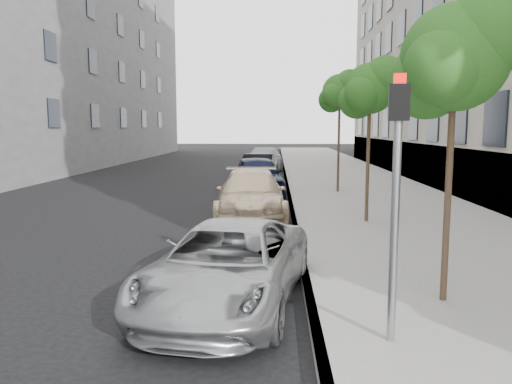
# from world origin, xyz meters

# --- Properties ---
(ground) EXTENTS (160.00, 160.00, 0.00)m
(ground) POSITION_xyz_m (0.00, 0.00, 0.00)
(ground) COLOR black
(ground) RESTS_ON ground
(sidewalk) EXTENTS (6.40, 72.00, 0.14)m
(sidewalk) POSITION_xyz_m (4.30, 24.00, 0.07)
(sidewalk) COLOR gray
(sidewalk) RESTS_ON ground
(curb) EXTENTS (0.15, 72.00, 0.14)m
(curb) POSITION_xyz_m (1.18, 24.00, 0.07)
(curb) COLOR #9E9B93
(curb) RESTS_ON ground
(tree_near) EXTENTS (1.85, 1.65, 4.53)m
(tree_near) POSITION_xyz_m (3.23, 1.50, 3.75)
(tree_near) COLOR #38281C
(tree_near) RESTS_ON sidewalk
(tree_mid) EXTENTS (1.72, 1.52, 4.52)m
(tree_mid) POSITION_xyz_m (3.23, 8.00, 3.81)
(tree_mid) COLOR #38281C
(tree_mid) RESTS_ON sidewalk
(tree_far) EXTENTS (1.74, 1.54, 4.90)m
(tree_far) POSITION_xyz_m (3.23, 14.50, 4.18)
(tree_far) COLOR #38281C
(tree_far) RESTS_ON sidewalk
(signal_pole) EXTENTS (0.27, 0.22, 3.23)m
(signal_pole) POSITION_xyz_m (2.06, -0.02, 2.15)
(signal_pole) COLOR #939699
(signal_pole) RESTS_ON sidewalk
(minivan) EXTENTS (2.82, 4.83, 1.26)m
(minivan) POSITION_xyz_m (-0.10, 1.55, 0.63)
(minivan) COLOR #A0A2A5
(minivan) RESTS_ON ground
(suv) EXTENTS (2.27, 5.10, 1.45)m
(suv) POSITION_xyz_m (-0.10, 8.87, 0.73)
(suv) COLOR beige
(suv) RESTS_ON ground
(sedan_blue) EXTENTS (2.48, 4.90, 1.60)m
(sedan_blue) POSITION_xyz_m (-0.10, 14.32, 0.80)
(sedan_blue) COLOR black
(sedan_blue) RESTS_ON ground
(sedan_black) EXTENTS (1.77, 4.35, 1.40)m
(sedan_black) POSITION_xyz_m (-0.25, 19.40, 0.70)
(sedan_black) COLOR black
(sedan_black) RESTS_ON ground
(sedan_rear) EXTENTS (2.65, 5.40, 1.51)m
(sedan_rear) POSITION_xyz_m (-0.10, 24.73, 0.76)
(sedan_rear) COLOR #93969A
(sedan_rear) RESTS_ON ground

